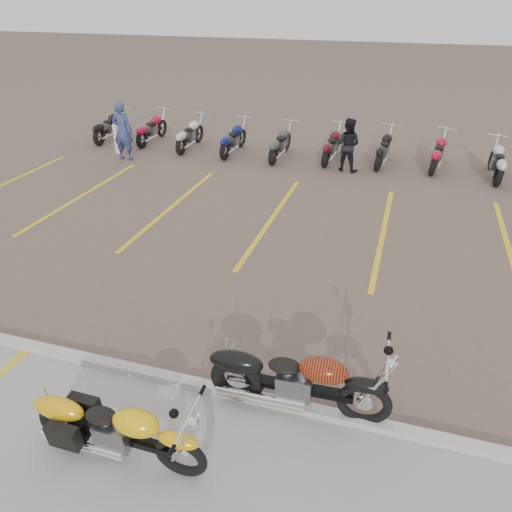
{
  "coord_description": "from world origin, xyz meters",
  "views": [
    {
      "loc": [
        3.01,
        -6.88,
        5.07
      ],
      "look_at": [
        0.62,
        0.72,
        0.75
      ],
      "focal_mm": 35.0,
      "sensor_mm": 36.0,
      "label": 1
    }
  ],
  "objects_px": {
    "yellow_cruiser": "(117,430)",
    "person_a": "(123,131)",
    "flame_cruiser": "(295,382)",
    "person_b": "(348,145)",
    "bollard": "(117,139)"
  },
  "relations": [
    {
      "from": "yellow_cruiser",
      "to": "person_b",
      "type": "xyz_separation_m",
      "value": [
        1.01,
        11.61,
        0.35
      ]
    },
    {
      "from": "person_b",
      "to": "bollard",
      "type": "xyz_separation_m",
      "value": [
        -7.73,
        -0.51,
        -0.31
      ]
    },
    {
      "from": "flame_cruiser",
      "to": "person_b",
      "type": "xyz_separation_m",
      "value": [
        -0.82,
        10.23,
        0.31
      ]
    },
    {
      "from": "flame_cruiser",
      "to": "bollard",
      "type": "relative_size",
      "value": 2.43
    },
    {
      "from": "yellow_cruiser",
      "to": "person_a",
      "type": "relative_size",
      "value": 1.19
    },
    {
      "from": "person_b",
      "to": "person_a",
      "type": "bearing_deg",
      "value": 20.19
    },
    {
      "from": "yellow_cruiser",
      "to": "bollard",
      "type": "xyz_separation_m",
      "value": [
        -6.72,
        11.1,
        0.04
      ]
    },
    {
      "from": "person_a",
      "to": "person_b",
      "type": "relative_size",
      "value": 1.16
    },
    {
      "from": "bollard",
      "to": "person_b",
      "type": "bearing_deg",
      "value": 3.8
    },
    {
      "from": "flame_cruiser",
      "to": "person_a",
      "type": "relative_size",
      "value": 1.3
    },
    {
      "from": "person_a",
      "to": "person_b",
      "type": "bearing_deg",
      "value": -174.79
    },
    {
      "from": "yellow_cruiser",
      "to": "person_a",
      "type": "distance_m",
      "value": 12.22
    },
    {
      "from": "flame_cruiser",
      "to": "person_a",
      "type": "bearing_deg",
      "value": 128.59
    },
    {
      "from": "person_b",
      "to": "yellow_cruiser",
      "type": "bearing_deg",
      "value": 96.9
    },
    {
      "from": "bollard",
      "to": "person_a",
      "type": "bearing_deg",
      "value": -41.49
    }
  ]
}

